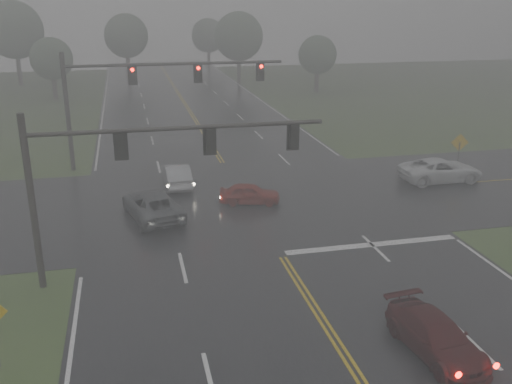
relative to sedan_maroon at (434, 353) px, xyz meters
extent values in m
cube|color=black|center=(-2.92, 14.14, 0.00)|extent=(18.00, 160.00, 0.02)
cube|color=black|center=(-2.92, 16.14, 0.00)|extent=(120.00, 14.00, 0.02)
cube|color=silver|center=(1.58, 8.54, 0.00)|extent=(8.50, 0.50, 0.01)
imported|color=#3C0B0B|center=(0.00, 0.00, 0.00)|extent=(2.16, 4.42, 1.24)
imported|color=maroon|center=(-2.84, 15.51, 0.00)|extent=(3.66, 2.14, 1.17)
imported|color=#9FA2A6|center=(-6.58, 19.64, 0.00)|extent=(1.64, 4.32, 1.41)
imported|color=#4C4F53|center=(-8.33, 14.49, 0.00)|extent=(3.45, 5.50, 1.42)
imported|color=silver|center=(9.90, 16.88, 0.00)|extent=(5.26, 2.44, 1.46)
cylinder|color=black|center=(-13.12, 7.72, 3.55)|extent=(0.28, 0.28, 7.10)
cylinder|color=black|center=(-13.12, 7.72, 6.31)|extent=(0.18, 0.18, 0.79)
cylinder|color=black|center=(-7.30, 7.72, 6.26)|extent=(11.65, 0.18, 0.18)
cube|color=black|center=(-9.63, 7.72, 5.67)|extent=(0.34, 0.28, 1.04)
cube|color=black|center=(-9.63, 7.88, 5.67)|extent=(0.54, 0.03, 1.23)
cube|color=black|center=(-6.13, 7.72, 5.67)|extent=(0.34, 0.28, 1.04)
cube|color=black|center=(-6.13, 7.88, 5.67)|extent=(0.54, 0.03, 1.23)
cube|color=black|center=(-2.64, 7.72, 5.67)|extent=(0.34, 0.28, 1.04)
cube|color=black|center=(-2.64, 7.88, 5.67)|extent=(0.54, 0.03, 1.23)
cylinder|color=black|center=(-13.12, 24.77, 3.93)|extent=(0.31, 0.31, 7.86)
cylinder|color=black|center=(-13.12, 24.77, 6.99)|extent=(0.20, 0.20, 0.87)
cylinder|color=black|center=(-5.84, 24.77, 6.93)|extent=(14.57, 0.20, 0.20)
cube|color=black|center=(-8.75, 24.77, 6.28)|extent=(0.37, 0.31, 1.15)
cube|color=black|center=(-8.75, 24.95, 6.28)|extent=(0.60, 0.03, 1.36)
cylinder|color=#FF0C05|center=(-8.75, 24.60, 6.64)|extent=(0.24, 0.07, 0.24)
cube|color=black|center=(-4.38, 24.77, 6.28)|extent=(0.37, 0.31, 1.15)
cube|color=black|center=(-4.38, 24.95, 6.28)|extent=(0.60, 0.03, 1.36)
cylinder|color=#FF0C05|center=(-4.38, 24.60, 6.64)|extent=(0.24, 0.07, 0.24)
cube|color=black|center=(-0.01, 24.77, 6.28)|extent=(0.37, 0.31, 1.15)
cube|color=black|center=(-0.01, 24.95, 6.28)|extent=(0.60, 0.03, 1.36)
cylinder|color=#FF0C05|center=(-0.01, 24.60, 6.64)|extent=(0.24, 0.07, 0.24)
cylinder|color=black|center=(11.73, 17.92, 1.10)|extent=(0.07, 0.07, 2.20)
cube|color=#CA9C0B|center=(11.73, 17.95, 2.20)|extent=(1.14, 0.27, 1.15)
cylinder|color=#372C23|center=(-17.20, 55.23, 1.34)|extent=(0.55, 0.55, 2.69)
sphere|color=#374E34|center=(-17.20, 55.23, 4.63)|extent=(4.78, 4.78, 4.78)
cylinder|color=#372C23|center=(6.08, 63.17, 1.83)|extent=(0.55, 0.55, 3.66)
sphere|color=#374E34|center=(6.08, 63.17, 6.31)|extent=(6.51, 6.51, 6.51)
cylinder|color=#372C23|center=(-8.59, 72.14, 1.75)|extent=(0.56, 0.56, 3.51)
sphere|color=#374E34|center=(-8.59, 72.14, 6.04)|extent=(6.24, 6.24, 6.24)
cylinder|color=#372C23|center=(14.04, 53.72, 1.32)|extent=(0.57, 0.57, 2.65)
sphere|color=#374E34|center=(14.04, 53.72, 4.56)|extent=(4.70, 4.70, 4.70)
cylinder|color=#372C23|center=(-22.86, 67.74, 2.10)|extent=(0.59, 0.59, 4.20)
sphere|color=#374E34|center=(-22.86, 67.74, 7.23)|extent=(7.47, 7.47, 7.47)
cylinder|color=#372C23|center=(4.64, 81.55, 1.56)|extent=(0.56, 0.56, 3.12)
sphere|color=#374E34|center=(4.64, 81.55, 5.37)|extent=(5.54, 5.54, 5.54)
camera|label=1|loc=(-9.31, -14.36, 11.07)|focal=40.00mm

